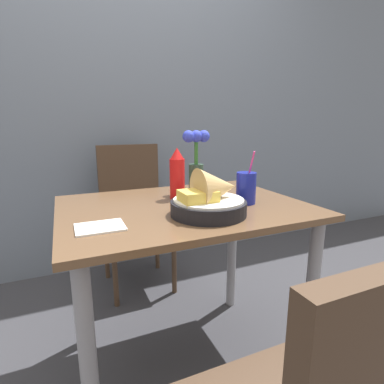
# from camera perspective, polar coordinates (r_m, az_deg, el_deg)

# --- Properties ---
(ground_plane) EXTENTS (12.00, 12.00, 0.00)m
(ground_plane) POSITION_cam_1_polar(r_m,az_deg,el_deg) (1.55, -1.36, -29.35)
(ground_plane) COLOR #38383D
(wall_window) EXTENTS (7.00, 0.06, 2.60)m
(wall_window) POSITION_cam_1_polar(r_m,az_deg,el_deg) (2.25, -13.14, 19.12)
(wall_window) COLOR slate
(wall_window) RESTS_ON ground_plane
(dining_table) EXTENTS (0.94, 0.71, 0.73)m
(dining_table) POSITION_cam_1_polar(r_m,az_deg,el_deg) (1.23, -1.52, -7.93)
(dining_table) COLOR brown
(dining_table) RESTS_ON ground_plane
(chair_far_window) EXTENTS (0.40, 0.40, 0.91)m
(chair_far_window) POSITION_cam_1_polar(r_m,az_deg,el_deg) (2.00, -11.19, -2.02)
(chair_far_window) COLOR #473323
(chair_far_window) RESTS_ON ground_plane
(food_basket) EXTENTS (0.27, 0.27, 0.17)m
(food_basket) POSITION_cam_1_polar(r_m,az_deg,el_deg) (1.05, 3.71, -1.23)
(food_basket) COLOR black
(food_basket) RESTS_ON dining_table
(ketchup_bottle) EXTENTS (0.06, 0.06, 0.22)m
(ketchup_bottle) POSITION_cam_1_polar(r_m,az_deg,el_deg) (1.27, -2.84, 3.39)
(ketchup_bottle) COLOR red
(ketchup_bottle) RESTS_ON dining_table
(drink_cup) EXTENTS (0.08, 0.08, 0.21)m
(drink_cup) POSITION_cam_1_polar(r_m,az_deg,el_deg) (1.22, 10.24, 0.60)
(drink_cup) COLOR #192399
(drink_cup) RESTS_ON dining_table
(flower_vase) EXTENTS (0.13, 0.07, 0.28)m
(flower_vase) POSITION_cam_1_polar(r_m,az_deg,el_deg) (1.39, 0.79, 6.19)
(flower_vase) COLOR #2D4738
(flower_vase) RESTS_ON dining_table
(napkin) EXTENTS (0.15, 0.12, 0.01)m
(napkin) POSITION_cam_1_polar(r_m,az_deg,el_deg) (0.97, -17.12, -6.42)
(napkin) COLOR white
(napkin) RESTS_ON dining_table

